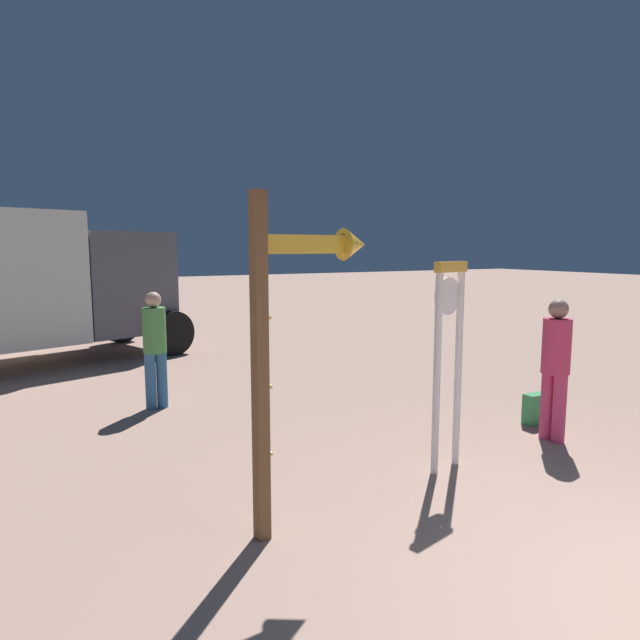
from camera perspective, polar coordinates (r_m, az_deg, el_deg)
standing_clock at (r=5.47m, az=13.08°, el=-2.54°), size 0.44×0.18×2.04m
arrow_sign at (r=4.13m, az=-2.45°, el=0.64°), size 1.03×0.29×2.57m
person_near_clock at (r=6.72m, az=23.14°, el=-4.07°), size 0.31×0.31×1.61m
backpack at (r=7.42m, az=21.28°, el=-8.56°), size 0.30×0.20×0.38m
person_distant at (r=7.76m, az=-16.68°, el=-2.37°), size 0.30×0.30×1.59m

